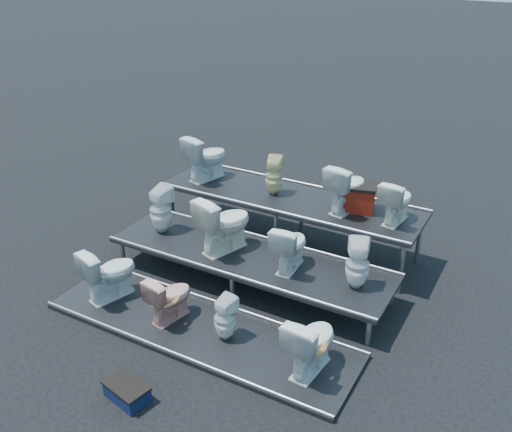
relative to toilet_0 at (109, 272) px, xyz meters
The scene contains 18 objects.
ground 2.01m from the toilet_0, 41.57° to the left, with size 80.00×80.00×0.00m, color black.
tier_front 1.52m from the toilet_0, ahead, with size 4.20×1.20×0.06m, color black.
tier_mid 1.97m from the toilet_0, 41.57° to the left, with size 4.20×1.20×0.46m, color black.
tier_back 2.98m from the toilet_0, 60.58° to the left, with size 4.20×1.20×0.86m, color black.
toilet_0 is the anchor object (origin of this frame).
toilet_1 1.02m from the toilet_0, ahead, with size 0.36×0.64×0.65m, color #DB9789.
toilet_2 1.87m from the toilet_0, ahead, with size 0.27×0.27×0.60m, color silver.
toilet_3 3.02m from the toilet_0, ahead, with size 0.43×0.75×0.76m, color silver.
toilet_4 1.36m from the toilet_0, 93.98° to the left, with size 0.33×0.34×0.74m, color silver.
toilet_5 1.73m from the toilet_0, 50.97° to the left, with size 0.48×0.83×0.85m, color white.
toilet_6 2.50m from the toilet_0, 31.70° to the left, with size 0.38×0.67×0.68m, color silver.
toilet_7 3.36m from the toilet_0, 22.92° to the left, with size 0.31×0.32×0.69m, color silver.
toilet_8 2.72m from the toilet_0, 92.32° to the left, with size 0.43×0.76×0.77m, color silver.
toilet_9 2.94m from the toilet_0, 65.63° to the left, with size 0.28×0.29×0.62m, color beige.
toilet_10 3.62m from the toilet_0, 47.42° to the left, with size 0.42×0.74×0.75m, color silver.
toilet_11 4.15m from the toilet_0, 39.54° to the left, with size 0.36×0.64×0.65m, color white.
red_crate 3.75m from the toilet_0, 46.86° to the left, with size 0.51×0.41×0.36m, color maroon.
step_stool 2.02m from the toilet_0, 43.53° to the right, with size 0.49×0.29×0.18m, color #0E1734.
Camera 1 is at (3.52, -6.09, 4.65)m, focal length 40.00 mm.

